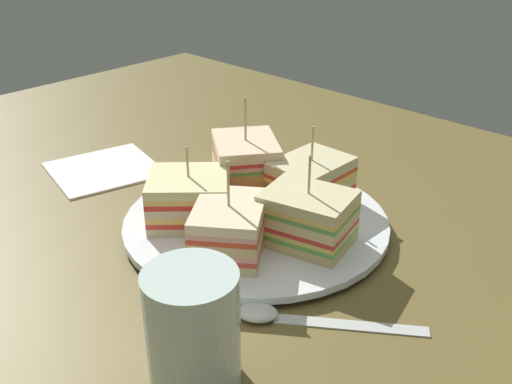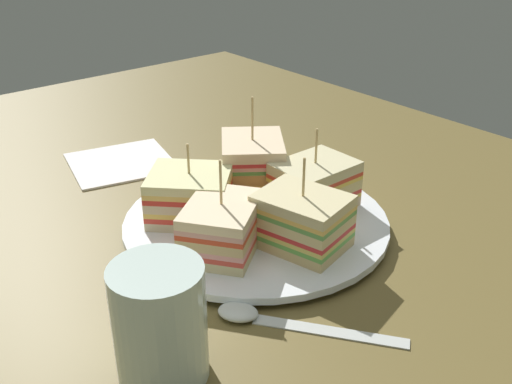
# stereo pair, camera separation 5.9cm
# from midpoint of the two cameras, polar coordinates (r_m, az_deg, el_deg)

# --- Properties ---
(ground_plane) EXTENTS (1.24, 0.86, 0.02)m
(ground_plane) POSITION_cam_midpoint_polar(r_m,az_deg,el_deg) (0.62, -2.75, -4.36)
(ground_plane) COLOR brown
(plate) EXTENTS (0.27, 0.27, 0.01)m
(plate) POSITION_cam_midpoint_polar(r_m,az_deg,el_deg) (0.61, -2.79, -3.01)
(plate) COLOR white
(plate) RESTS_ON ground_plane
(sandwich_wedge_0) EXTENTS (0.10, 0.10, 0.09)m
(sandwich_wedge_0) POSITION_cam_midpoint_polar(r_m,az_deg,el_deg) (0.55, -5.67, -3.55)
(sandwich_wedge_0) COLOR beige
(sandwich_wedge_0) RESTS_ON plate
(sandwich_wedge_1) EXTENTS (0.09, 0.08, 0.09)m
(sandwich_wedge_1) POSITION_cam_midpoint_polar(r_m,az_deg,el_deg) (0.56, 1.85, -2.56)
(sandwich_wedge_1) COLOR #D8BD7D
(sandwich_wedge_1) RESTS_ON plate
(sandwich_wedge_2) EXTENTS (0.06, 0.08, 0.09)m
(sandwich_wedge_2) POSITION_cam_midpoint_polar(r_m,az_deg,el_deg) (0.63, 2.48, 0.86)
(sandwich_wedge_2) COLOR #D8B88D
(sandwich_wedge_2) RESTS_ON plate
(sandwich_wedge_3) EXTENTS (0.10, 0.10, 0.11)m
(sandwich_wedge_3) POSITION_cam_midpoint_polar(r_m,az_deg,el_deg) (0.65, -3.58, 2.46)
(sandwich_wedge_3) COLOR #D6C182
(sandwich_wedge_3) RESTS_ON plate
(sandwich_wedge_4) EXTENTS (0.11, 0.10, 0.08)m
(sandwich_wedge_4) POSITION_cam_midpoint_polar(r_m,az_deg,el_deg) (0.60, -9.11, -0.71)
(sandwich_wedge_4) COLOR beige
(sandwich_wedge_4) RESTS_ON plate
(chip_pile) EXTENTS (0.06, 0.07, 0.02)m
(chip_pile) POSITION_cam_midpoint_polar(r_m,az_deg,el_deg) (0.60, -2.60, -2.15)
(chip_pile) COLOR #EACF6E
(chip_pile) RESTS_ON plate
(spoon) EXTENTS (0.13, 0.10, 0.01)m
(spoon) POSITION_cam_midpoint_polar(r_m,az_deg,el_deg) (0.49, -0.61, -11.85)
(spoon) COLOR silver
(spoon) RESTS_ON ground_plane
(napkin) EXTENTS (0.14, 0.15, 0.01)m
(napkin) POSITION_cam_midpoint_polar(r_m,az_deg,el_deg) (0.77, -16.40, 2.12)
(napkin) COLOR white
(napkin) RESTS_ON ground_plane
(drinking_glass) EXTENTS (0.07, 0.07, 0.09)m
(drinking_glass) POSITION_cam_midpoint_polar(r_m,az_deg,el_deg) (0.43, -10.09, -13.53)
(drinking_glass) COLOR silver
(drinking_glass) RESTS_ON ground_plane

